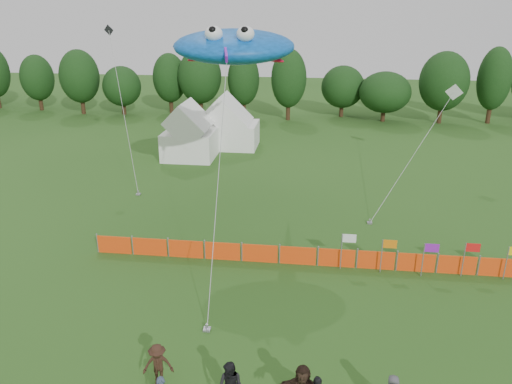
# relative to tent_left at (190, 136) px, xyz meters

# --- Properties ---
(treeline) EXTENTS (104.57, 8.78, 8.36)m
(treeline) POSITION_rel_tent_left_xyz_m (10.17, 17.36, 2.20)
(treeline) COLOR #382314
(treeline) RESTS_ON ground
(tent_left) EXTENTS (4.46, 4.46, 3.93)m
(tent_left) POSITION_rel_tent_left_xyz_m (0.00, 0.00, 0.00)
(tent_left) COLOR white
(tent_left) RESTS_ON ground
(tent_right) EXTENTS (5.32, 4.25, 3.75)m
(tent_right) POSITION_rel_tent_left_xyz_m (2.83, 4.00, -0.09)
(tent_right) COLOR white
(tent_right) RESTS_ON ground
(barrier_fence) EXTENTS (21.90, 0.06, 1.00)m
(barrier_fence) POSITION_rel_tent_left_xyz_m (10.35, -18.31, -1.48)
(barrier_fence) COLOR #EF410D
(barrier_fence) RESTS_ON ground
(flag_row) EXTENTS (8.73, 0.31, 1.98)m
(flag_row) POSITION_rel_tent_left_xyz_m (16.69, -18.59, -0.71)
(flag_row) COLOR gray
(flag_row) RESTS_ON ground
(spectator_c) EXTENTS (1.19, 0.84, 1.68)m
(spectator_c) POSITION_rel_tent_left_xyz_m (5.84, -27.78, -1.14)
(spectator_c) COLOR #311C13
(spectator_c) RESTS_ON ground
(stingray_kite) EXTENTS (7.50, 19.41, 11.85)m
(stingray_kite) POSITION_rel_tent_left_xyz_m (6.46, -13.48, 8.66)
(stingray_kite) COLOR blue
(stingray_kite) RESTS_ON ground
(small_kite_white) EXTENTS (7.45, 10.82, 7.20)m
(small_kite_white) POSITION_rel_tent_left_xyz_m (19.39, -4.97, 2.77)
(small_kite_white) COLOR silver
(small_kite_white) RESTS_ON ground
(small_kite_dark) EXTENTS (3.79, 5.57, 11.39)m
(small_kite_dark) POSITION_rel_tent_left_xyz_m (-3.27, -6.57, 4.24)
(small_kite_dark) COLOR black
(small_kite_dark) RESTS_ON ground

